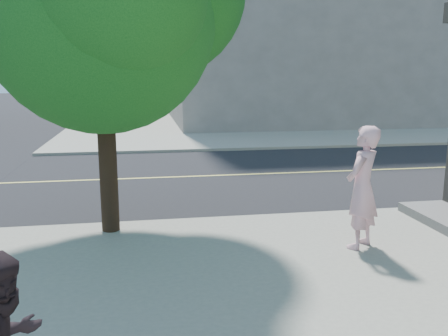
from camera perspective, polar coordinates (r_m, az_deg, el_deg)
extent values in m
cube|color=black|center=(14.51, -21.56, -1.58)|extent=(140.00, 9.00, 0.01)
cube|color=gray|center=(32.73, 9.02, 5.88)|extent=(29.00, 25.00, 0.12)
cube|color=slate|center=(33.48, 9.97, 18.08)|extent=(18.00, 16.00, 14.00)
imported|color=#E5A9B4|center=(8.29, 16.11, -2.25)|extent=(0.89, 0.87, 2.07)
cylinder|color=black|center=(8.97, -13.74, 2.85)|extent=(0.33, 0.33, 3.29)
sphere|color=#1D631D|center=(8.94, -14.42, 16.90)|extent=(4.02, 4.02, 4.02)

